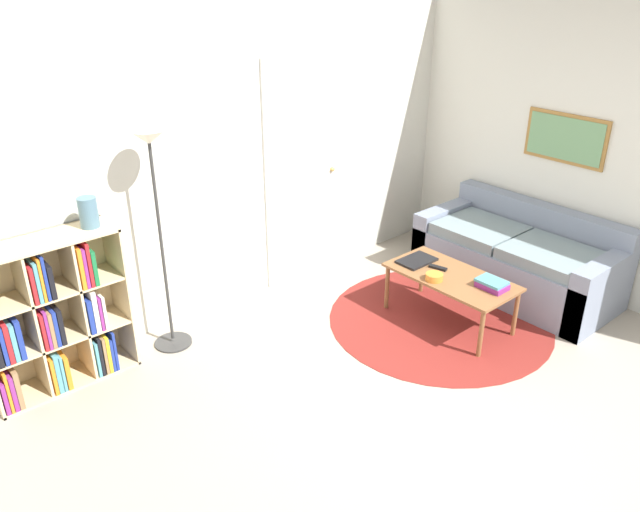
{
  "coord_description": "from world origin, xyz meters",
  "views": [
    {
      "loc": [
        -2.65,
        -1.52,
        2.73
      ],
      "look_at": [
        -0.1,
        1.43,
        0.85
      ],
      "focal_mm": 35.0,
      "sensor_mm": 36.0,
      "label": 1
    }
  ],
  "objects_px": {
    "bookshelf": "(50,319)",
    "floor_lamp": "(154,184)",
    "bowl": "(434,277)",
    "couch": "(519,259)",
    "coffee_table": "(451,280)",
    "vase_on_shelf": "(88,212)",
    "laptop": "(417,261)"
  },
  "relations": [
    {
      "from": "couch",
      "to": "floor_lamp",
      "type": "bearing_deg",
      "value": 156.78
    },
    {
      "from": "floor_lamp",
      "to": "couch",
      "type": "relative_size",
      "value": 0.98
    },
    {
      "from": "floor_lamp",
      "to": "couch",
      "type": "distance_m",
      "value": 3.25
    },
    {
      "from": "bowl",
      "to": "vase_on_shelf",
      "type": "xyz_separation_m",
      "value": [
        -2.17,
        1.23,
        0.74
      ]
    },
    {
      "from": "couch",
      "to": "bowl",
      "type": "distance_m",
      "value": 1.13
    },
    {
      "from": "bookshelf",
      "to": "floor_lamp",
      "type": "relative_size",
      "value": 0.64
    },
    {
      "from": "laptop",
      "to": "bowl",
      "type": "height_order",
      "value": "bowl"
    },
    {
      "from": "couch",
      "to": "coffee_table",
      "type": "distance_m",
      "value": 0.96
    },
    {
      "from": "couch",
      "to": "coffee_table",
      "type": "relative_size",
      "value": 1.67
    },
    {
      "from": "bookshelf",
      "to": "coffee_table",
      "type": "distance_m",
      "value": 3.0
    },
    {
      "from": "coffee_table",
      "to": "vase_on_shelf",
      "type": "bearing_deg",
      "value": 151.5
    },
    {
      "from": "couch",
      "to": "bowl",
      "type": "height_order",
      "value": "couch"
    },
    {
      "from": "bowl",
      "to": "vase_on_shelf",
      "type": "height_order",
      "value": "vase_on_shelf"
    },
    {
      "from": "couch",
      "to": "laptop",
      "type": "height_order",
      "value": "couch"
    },
    {
      "from": "couch",
      "to": "vase_on_shelf",
      "type": "bearing_deg",
      "value": 158.47
    },
    {
      "from": "bookshelf",
      "to": "bowl",
      "type": "relative_size",
      "value": 7.84
    },
    {
      "from": "coffee_table",
      "to": "laptop",
      "type": "bearing_deg",
      "value": 93.35
    },
    {
      "from": "floor_lamp",
      "to": "coffee_table",
      "type": "distance_m",
      "value": 2.41
    },
    {
      "from": "bookshelf",
      "to": "coffee_table",
      "type": "xyz_separation_m",
      "value": [
        2.71,
        -1.27,
        -0.14
      ]
    },
    {
      "from": "couch",
      "to": "laptop",
      "type": "bearing_deg",
      "value": 158.75
    },
    {
      "from": "bowl",
      "to": "vase_on_shelf",
      "type": "relative_size",
      "value": 0.66
    },
    {
      "from": "bookshelf",
      "to": "coffee_table",
      "type": "bearing_deg",
      "value": -25.03
    },
    {
      "from": "floor_lamp",
      "to": "laptop",
      "type": "xyz_separation_m",
      "value": [
        1.86,
        -0.84,
        -0.88
      ]
    },
    {
      "from": "coffee_table",
      "to": "bowl",
      "type": "bearing_deg",
      "value": 166.07
    },
    {
      "from": "laptop",
      "to": "bookshelf",
      "type": "bearing_deg",
      "value": 161.18
    },
    {
      "from": "bowl",
      "to": "bookshelf",
      "type": "bearing_deg",
      "value": 154.31
    },
    {
      "from": "floor_lamp",
      "to": "bowl",
      "type": "bearing_deg",
      "value": -33.73
    },
    {
      "from": "floor_lamp",
      "to": "bowl",
      "type": "height_order",
      "value": "floor_lamp"
    },
    {
      "from": "couch",
      "to": "bowl",
      "type": "relative_size",
      "value": 12.48
    },
    {
      "from": "bowl",
      "to": "vase_on_shelf",
      "type": "distance_m",
      "value": 2.6
    },
    {
      "from": "bookshelf",
      "to": "floor_lamp",
      "type": "bearing_deg",
      "value": -5.5
    },
    {
      "from": "floor_lamp",
      "to": "vase_on_shelf",
      "type": "relative_size",
      "value": 8.07
    }
  ]
}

